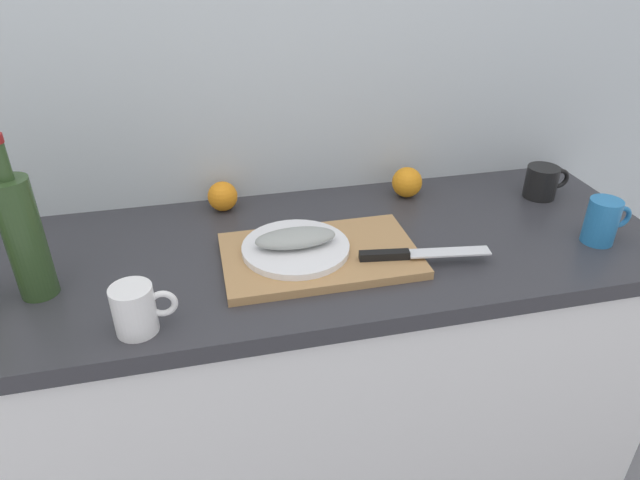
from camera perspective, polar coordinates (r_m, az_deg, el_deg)
name	(u,v)px	position (r m, az deg, el deg)	size (l,w,h in m)	color
back_wall	(219,65)	(1.46, -10.19, 17.09)	(3.20, 0.05, 2.50)	silver
kitchen_counter	(255,396)	(1.57, -6.57, -15.46)	(2.00, 0.60, 0.90)	white
cutting_board	(320,255)	(1.26, 0.00, -1.57)	(0.43, 0.27, 0.02)	tan
white_plate	(296,248)	(1.25, -2.48, -0.81)	(0.24, 0.24, 0.01)	white
fish_fillet	(295,238)	(1.24, -2.51, 0.20)	(0.18, 0.08, 0.04)	#999E99
chef_knife	(408,254)	(1.24, 8.95, -1.42)	(0.29, 0.07, 0.02)	silver
wine_bottle	(24,236)	(1.22, -27.86, 0.38)	(0.07, 0.07, 0.34)	#2D4723
coffee_mug_0	(136,309)	(1.09, -18.18, -6.69)	(0.12, 0.08, 0.10)	white
coffee_mug_1	(603,221)	(1.46, 26.76, 1.73)	(0.11, 0.07, 0.11)	#2672B2
coffee_mug_2	(542,182)	(1.64, 21.62, 5.51)	(0.13, 0.09, 0.09)	black
orange_0	(223,196)	(1.48, -9.86, 4.40)	(0.08, 0.08, 0.08)	orange
orange_2	(407,182)	(1.55, 8.83, 5.82)	(0.08, 0.08, 0.08)	orange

